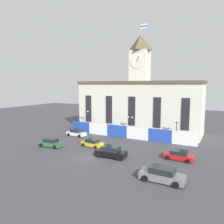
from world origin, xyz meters
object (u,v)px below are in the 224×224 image
Objects in this scene: car_green_wagon at (51,143)px; car_black_suv at (111,152)px; street_lamp_left at (86,117)px; car_white_taxi at (76,133)px; street_lamp_far_right at (130,122)px; car_red_sedan at (179,155)px; car_yellow_coupe at (92,143)px; car_gray_pickup at (162,175)px; street_lamp_right at (177,127)px.

car_black_suv is at bearing -4.52° from car_green_wagon.
street_lamp_left reaches higher than car_white_taxi.
car_white_taxi is at bearing -36.21° from car_black_suv.
street_lamp_far_right is at bearing -158.71° from car_white_taxi.
street_lamp_left reaches higher than car_red_sedan.
car_white_taxi is 9.33m from car_green_wagon.
car_white_taxi is 1.01× the size of car_red_sedan.
car_white_taxi is (-0.03, -3.99, -3.13)m from street_lamp_left.
street_lamp_left reaches higher than street_lamp_far_right.
street_lamp_left is 13.66m from car_green_wagon.
street_lamp_left is 1.07× the size of car_black_suv.
car_yellow_coupe is 0.82× the size of car_gray_pickup.
car_red_sedan is at bearing -76.31° from street_lamp_right.
car_black_suv is (12.73, -0.12, 0.11)m from car_green_wagon.
street_lamp_left reaches higher than car_black_suv.
car_black_suv is 10.78m from car_gray_pickup.
car_white_taxi is 24.28m from car_red_sedan.
street_lamp_left is 1.16× the size of car_white_taxi.
street_lamp_right is at bearing -72.73° from car_red_sedan.
street_lamp_far_right is at bearing 47.97° from car_green_wagon.
street_lamp_left is 0.99× the size of car_gray_pickup.
car_black_suv is (13.76, -9.39, 0.14)m from car_white_taxi.
street_lamp_left is 12.71m from car_yellow_coupe.
car_gray_pickup is (-0.30, -8.78, 0.14)m from car_red_sedan.
street_lamp_far_right reaches higher than car_white_taxi.
street_lamp_left is at bearing 90.34° from car_green_wagon.
car_gray_pickup reaches higher than car_white_taxi.
car_gray_pickup is (22.29, -5.11, 0.09)m from car_green_wagon.
car_yellow_coupe is (-13.47, -9.53, -2.71)m from street_lamp_right.
car_yellow_coupe is (-5.95, 3.85, -0.20)m from car_black_suv.
car_green_wagon is at bearing -85.68° from street_lamp_left.
car_red_sedan is (23.62, -5.60, -0.02)m from car_white_taxi.
car_yellow_coupe is at bearing -50.73° from street_lamp_left.
car_black_suv is 10.56m from car_red_sedan.
car_yellow_coupe is 17.85m from car_gray_pickup.
street_lamp_right is 0.99× the size of car_white_taxi.
street_lamp_right is at bearing 97.38° from car_gray_pickup.
street_lamp_right is 1.04× the size of car_yellow_coupe.
car_red_sedan is (12.21, -9.59, -2.77)m from street_lamp_far_right.
street_lamp_right is 16.72m from car_yellow_coupe.
car_green_wagon is 0.95× the size of car_black_suv.
car_red_sedan is (22.59, 3.67, -0.05)m from car_green_wagon.
street_lamp_left is 1.21× the size of car_yellow_coupe.
street_lamp_right is 0.96× the size of car_green_wagon.
street_lamp_right reaches higher than car_white_taxi.
car_gray_pickup is (23.32, -14.38, 0.12)m from car_white_taxi.
car_gray_pickup is at bearing -57.04° from street_lamp_far_right.
car_green_wagon is 1.05× the size of car_red_sedan.
car_red_sedan is at bearing 5.92° from car_yellow_coupe.
car_yellow_coupe is (7.79, -9.53, -3.20)m from street_lamp_left.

